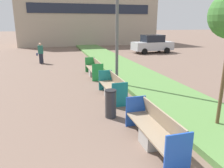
{
  "coord_description": "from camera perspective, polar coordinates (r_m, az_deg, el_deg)",
  "views": [
    {
      "loc": [
        -1.43,
        -0.52,
        3.05
      ],
      "look_at": [
        0.9,
        7.89,
        0.6
      ],
      "focal_mm": 35.0,
      "sensor_mm": 36.0,
      "label": 1
    }
  ],
  "objects": [
    {
      "name": "street_lamp_post",
      "position": [
        10.36,
        1.37,
        20.34
      ],
      "size": [
        0.24,
        0.44,
        7.03
      ],
      "color": "#56595B",
      "rests_on": "ground"
    },
    {
      "name": "planter_grass_strip",
      "position": [
        13.68,
        4.7,
        3.12
      ],
      "size": [
        2.8,
        120.0,
        0.18
      ],
      "color": "#568442",
      "rests_on": "ground"
    },
    {
      "name": "building_backdrop",
      "position": [
        33.78,
        -6.54,
        17.85
      ],
      "size": [
        19.02,
        7.34,
        8.78
      ],
      "color": "tan",
      "rests_on": "ground"
    },
    {
      "name": "parked_car_distant",
      "position": [
        23.61,
        10.49,
        10.23
      ],
      "size": [
        4.29,
        2.0,
        1.86
      ],
      "rotation": [
        0.0,
        0.0,
        0.06
      ],
      "color": "#B7BABF",
      "rests_on": "ground"
    },
    {
      "name": "bench_teal_frame",
      "position": [
        9.19,
        0.15,
        -1.25
      ],
      "size": [
        0.65,
        2.3,
        0.94
      ],
      "color": "#9E9B96",
      "rests_on": "ground"
    },
    {
      "name": "litter_bin",
      "position": [
        7.24,
        -0.35,
        -5.15
      ],
      "size": [
        0.38,
        0.38,
        0.95
      ],
      "color": "#2D2D30",
      "rests_on": "ground"
    },
    {
      "name": "pedestrian_walking",
      "position": [
        17.85,
        -18.14,
        7.65
      ],
      "size": [
        0.53,
        0.24,
        1.58
      ],
      "color": "#232633",
      "rests_on": "ground"
    },
    {
      "name": "bench_green_frame",
      "position": [
        13.0,
        -4.64,
        3.76
      ],
      "size": [
        0.65,
        2.47,
        0.94
      ],
      "color": "#9E9B96",
      "rests_on": "ground"
    },
    {
      "name": "bench_blue_frame",
      "position": [
        5.79,
        10.9,
        -12.14
      ],
      "size": [
        0.65,
        2.39,
        0.94
      ],
      "color": "#9E9B96",
      "rests_on": "ground"
    }
  ]
}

